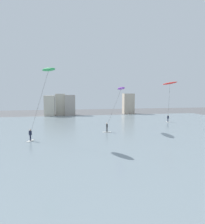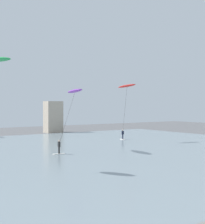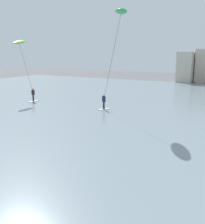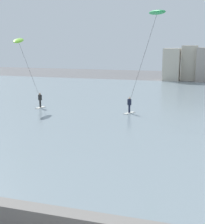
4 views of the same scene
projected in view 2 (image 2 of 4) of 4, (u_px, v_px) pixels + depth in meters
The scene contains 3 objects.
water_bay at pixel (0, 159), 35.19m from camera, with size 84.00×52.00×0.10m, color gray.
kitesurfer_red at pixel (127, 91), 52.12m from camera, with size 3.56×4.38×9.19m.
kitesurfer_purple at pixel (74, 94), 40.91m from camera, with size 4.53×4.18×7.79m.
Camera 2 is at (-11.04, -4.98, 5.77)m, focal length 53.40 mm.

